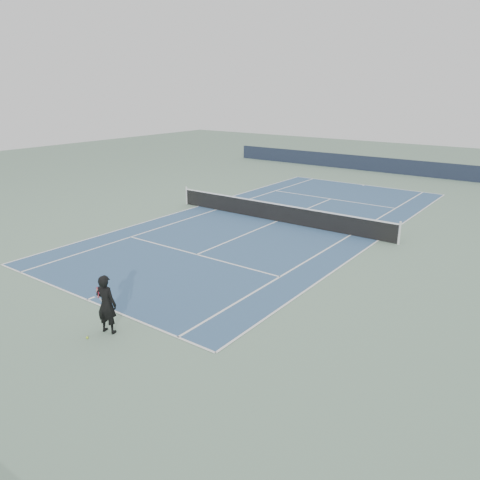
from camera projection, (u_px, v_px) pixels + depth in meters
The scene contains 6 objects.
ground at pixel (277, 221), 24.60m from camera, with size 80.00×80.00×0.00m, color gray.
court_surface at pixel (277, 221), 24.60m from camera, with size 10.97×23.77×0.01m, color #33547A.
tennis_net at pixel (277, 212), 24.44m from camera, with size 12.90×0.10×1.07m.
windscreen_far at pixel (393, 166), 38.12m from camera, with size 30.00×0.25×1.20m, color black.
tennis_player at pixel (106, 304), 13.23m from camera, with size 0.83×0.62×1.76m.
tennis_ball at pixel (87, 338), 13.12m from camera, with size 0.07×0.07×0.07m, color #B3DB2C.
Camera 1 is at (12.43, -20.25, 6.72)m, focal length 35.00 mm.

